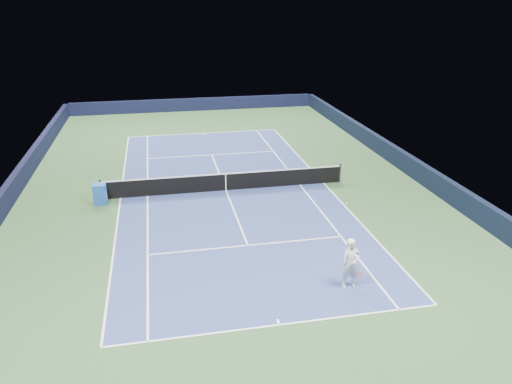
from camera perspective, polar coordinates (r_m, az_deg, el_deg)
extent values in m
plane|color=#2B4C29|center=(26.74, -3.46, 0.19)|extent=(40.00, 40.00, 0.00)
cube|color=black|center=(45.54, -7.11, 9.90)|extent=(22.00, 0.35, 1.10)
cube|color=black|center=(29.90, 17.53, 2.68)|extent=(0.35, 40.00, 1.10)
cube|color=black|center=(27.37, -26.52, -0.42)|extent=(0.35, 40.00, 1.10)
cube|color=navy|center=(26.74, -3.46, 0.20)|extent=(10.97, 23.77, 0.01)
cube|color=white|center=(37.97, -6.05, 6.70)|extent=(10.97, 0.08, 0.00)
cube|color=white|center=(16.45, 2.70, -14.92)|extent=(10.97, 0.08, 0.00)
cube|color=white|center=(27.96, 7.74, 1.03)|extent=(0.08, 23.77, 0.00)
cube|color=white|center=(26.61, -15.23, -0.66)|extent=(0.08, 23.77, 0.00)
cube|color=white|center=(27.55, 5.04, 0.83)|extent=(0.08, 23.77, 0.00)
cube|color=white|center=(26.54, -12.29, -0.45)|extent=(0.08, 23.77, 0.00)
cube|color=white|center=(32.73, -5.07, 4.26)|extent=(8.23, 0.08, 0.00)
cube|color=white|center=(20.99, -0.94, -6.12)|extent=(8.23, 0.08, 0.00)
cube|color=white|center=(26.74, -3.46, 0.21)|extent=(0.08, 12.80, 0.00)
cube|color=white|center=(37.82, -6.03, 6.64)|extent=(0.08, 0.30, 0.00)
cube|color=white|center=(16.56, 2.57, -14.62)|extent=(0.08, 0.30, 0.00)
cylinder|color=black|center=(26.51, -17.30, 0.24)|extent=(0.10, 0.10, 1.07)
cylinder|color=black|center=(28.08, 9.56, 2.16)|extent=(0.10, 0.10, 1.07)
cube|color=black|center=(26.57, -3.48, 1.11)|extent=(12.80, 0.03, 0.91)
cube|color=white|center=(26.41, -3.51, 2.09)|extent=(12.80, 0.04, 0.06)
cube|color=white|center=(26.57, -3.48, 1.11)|extent=(0.05, 0.04, 0.91)
cube|color=#1C4DAC|center=(26.03, -17.39, -0.21)|extent=(0.63, 0.58, 1.03)
cube|color=white|center=(26.02, -16.74, -0.30)|extent=(0.08, 0.46, 0.46)
imported|color=silver|center=(18.12, 10.78, -8.01)|extent=(0.71, 0.49, 1.88)
cylinder|color=pink|center=(18.32, 11.72, -8.62)|extent=(0.03, 0.03, 0.31)
cylinder|color=black|center=(18.44, 11.66, -9.26)|extent=(0.31, 0.02, 0.31)
cylinder|color=pink|center=(18.44, 11.66, -9.26)|extent=(0.33, 0.03, 0.33)
sphere|color=#C3D62D|center=(18.15, 10.33, -1.25)|extent=(0.07, 0.07, 0.07)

